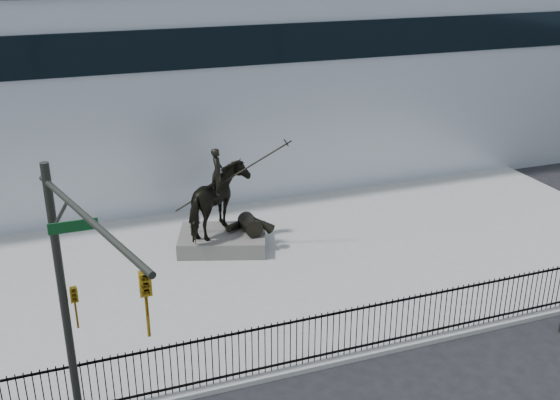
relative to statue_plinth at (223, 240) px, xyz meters
name	(u,v)px	position (x,y,z in m)	size (l,w,h in m)	color
ground	(359,387)	(1.21, -9.04, -0.45)	(120.00, 120.00, 0.00)	black
plaza	(271,268)	(1.21, -2.04, -0.38)	(30.00, 12.00, 0.15)	gray
building	(185,77)	(1.21, 10.96, 4.05)	(44.00, 14.00, 9.00)	#B0B6BF
picket_fence	(340,333)	(1.21, -7.79, 0.45)	(22.10, 0.10, 1.50)	black
statue_plinth	(223,240)	(0.00, 0.00, 0.00)	(3.20, 2.20, 0.60)	#54514C
equestrian_statue	(223,202)	(0.06, -0.02, 1.56)	(3.91, 3.10, 3.48)	black
traffic_signal_left	(78,314)	(-5.54, -9.67, 3.58)	(1.52, 4.84, 7.00)	#252823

